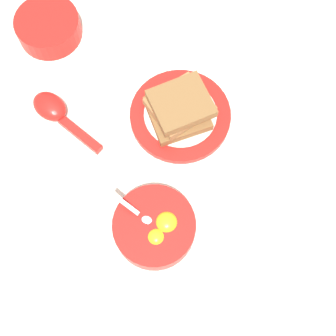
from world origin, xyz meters
The scene contains 6 objects.
ground_plane centered at (0.00, 0.00, 0.00)m, with size 3.00×3.00×0.00m, color silver.
egg_bowl centered at (-0.12, 0.15, 0.02)m, with size 0.15×0.13×0.07m.
toast_plate centered at (-0.10, -0.06, 0.01)m, with size 0.18×0.18×0.01m.
toast_sandwich centered at (-0.09, -0.06, 0.04)m, with size 0.14×0.14×0.05m.
soup_spoon centered at (0.12, 0.01, 0.01)m, with size 0.16×0.09×0.03m.
congee_bowl centered at (0.20, -0.15, 0.02)m, with size 0.12×0.12×0.04m.
Camera 1 is at (-0.19, 0.30, 0.77)m, focal length 50.00 mm.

